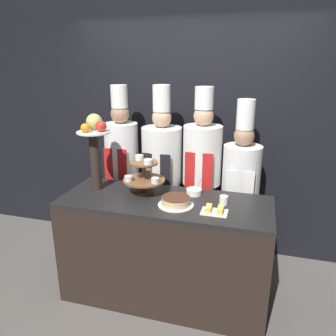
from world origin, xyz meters
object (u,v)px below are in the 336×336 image
(fruit_pedestal, at_px, (95,142))
(cake_square_tray, at_px, (214,210))
(cup_white, at_px, (224,200))
(chef_center_left, at_px, (162,171))
(serving_bowl_far, at_px, (194,192))
(chef_right, at_px, (241,184))
(tiered_stand, at_px, (144,176))
(chef_left, at_px, (122,165))
(chef_center_right, at_px, (202,172))
(cake_round, at_px, (176,201))

(fruit_pedestal, relative_size, cake_square_tray, 3.33)
(cup_white, distance_m, chef_center_left, 0.91)
(cake_square_tray, xyz_separation_m, serving_bowl_far, (-0.22, 0.31, 0.01))
(serving_bowl_far, bearing_deg, fruit_pedestal, -174.37)
(chef_right, bearing_deg, cake_square_tray, -101.26)
(tiered_stand, relative_size, chef_left, 0.20)
(chef_left, bearing_deg, chef_center_right, 0.00)
(chef_left, bearing_deg, cup_white, -26.93)
(tiered_stand, xyz_separation_m, chef_left, (-0.43, 0.52, -0.10))
(serving_bowl_far, relative_size, chef_center_left, 0.08)
(cup_white, relative_size, chef_center_right, 0.04)
(cup_white, bearing_deg, chef_left, 153.07)
(fruit_pedestal, height_order, serving_bowl_far, fruit_pedestal)
(serving_bowl_far, bearing_deg, cake_round, -109.85)
(cake_square_tray, distance_m, chef_right, 0.77)
(tiered_stand, distance_m, cake_square_tray, 0.71)
(tiered_stand, xyz_separation_m, cake_round, (0.33, -0.18, -0.13))
(cake_round, relative_size, cup_white, 3.98)
(tiered_stand, xyz_separation_m, chef_center_right, (0.42, 0.52, -0.10))
(tiered_stand, bearing_deg, chef_center_right, 51.31)
(cake_square_tray, relative_size, chef_left, 0.11)
(cup_white, relative_size, cake_square_tray, 0.36)
(cake_round, bearing_deg, tiered_stand, 151.47)
(fruit_pedestal, distance_m, serving_bowl_far, 0.97)
(fruit_pedestal, xyz_separation_m, chef_center_left, (0.45, 0.52, -0.40))
(tiered_stand, relative_size, serving_bowl_far, 2.41)
(cake_square_tray, bearing_deg, chef_center_left, 130.77)
(cake_square_tray, xyz_separation_m, chef_left, (-1.09, 0.75, 0.04))
(tiered_stand, height_order, chef_left, chef_left)
(chef_left, bearing_deg, tiered_stand, -50.15)
(cup_white, bearing_deg, chef_center_right, 116.31)
(cup_white, xyz_separation_m, serving_bowl_far, (-0.27, 0.14, -0.01))
(cup_white, bearing_deg, chef_center_left, 140.37)
(fruit_pedestal, relative_size, chef_center_left, 0.36)
(serving_bowl_far, distance_m, chef_right, 0.58)
(cup_white, height_order, serving_bowl_far, serving_bowl_far)
(chef_right, bearing_deg, fruit_pedestal, -157.25)
(cake_round, xyz_separation_m, cup_white, (0.37, 0.12, 0.00))
(cup_white, distance_m, chef_right, 0.59)
(serving_bowl_far, xyz_separation_m, chef_center_right, (-0.01, 0.44, 0.04))
(fruit_pedestal, relative_size, chef_left, 0.37)
(cake_round, bearing_deg, chef_left, 137.58)
(cup_white, xyz_separation_m, chef_center_left, (-0.70, 0.58, 0.00))
(tiered_stand, bearing_deg, chef_right, 33.02)
(cake_round, bearing_deg, chef_center_left, 115.10)
(cake_round, height_order, chef_right, chef_right)
(cake_square_tray, bearing_deg, serving_bowl_far, 125.44)
(fruit_pedestal, bearing_deg, chef_center_right, 31.18)
(tiered_stand, distance_m, cup_white, 0.72)
(cup_white, relative_size, chef_left, 0.04)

